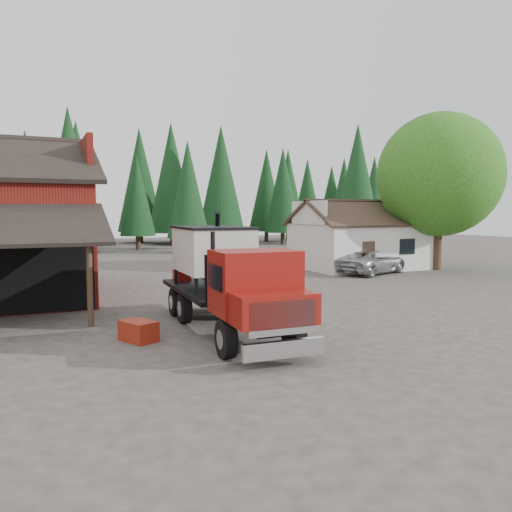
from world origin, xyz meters
name	(u,v)px	position (x,y,z in m)	size (l,w,h in m)	color
ground	(271,324)	(0.00, 0.00, 0.00)	(120.00, 120.00, 0.00)	#3F3731
farmhouse	(359,243)	(13.00, 13.00, 1.67)	(8.60, 6.42, 4.65)	silver
deciduous_tree	(440,179)	(17.01, 9.97, 5.91)	(8.00, 8.00, 10.20)	#382619
conifer_backdrop	(105,247)	(0.00, 42.00, 0.00)	(76.00, 16.00, 16.00)	black
near_pine_b	(188,189)	(6.00, 30.00, 5.89)	(3.96, 3.96, 10.40)	#382619
near_pine_c	(357,180)	(22.00, 26.00, 6.89)	(4.84, 4.84, 12.40)	#382619
near_pine_d	(69,173)	(-4.00, 34.00, 7.39)	(5.28, 5.28, 13.40)	#382619
feed_truck	(227,276)	(-1.72, -0.38, 1.78)	(2.57, 8.52, 3.81)	black
silver_car	(371,262)	(11.75, 10.00, 0.73)	(2.41, 5.23, 1.45)	#AFB3B7
equip_box	(139,331)	(-4.53, -0.46, 0.30)	(0.70, 1.10, 0.60)	maroon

